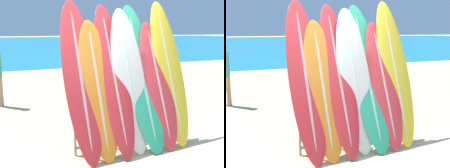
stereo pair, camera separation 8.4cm
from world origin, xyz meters
The scene contains 12 objects.
ground_plane centered at (0.00, 0.00, 0.00)m, with size 160.00×160.00×0.00m, color #CCB789.
ocean_water centered at (0.00, 38.55, 0.00)m, with size 120.00×60.00×0.01m.
surfboard_rack centered at (0.26, 0.41, 0.47)m, with size 1.88×0.04×0.88m.
surfboard_slot_0 centered at (-0.51, 0.56, 1.20)m, with size 0.53×1.29×2.39m.
surfboard_slot_1 centered at (-0.27, 0.47, 1.03)m, with size 0.53×1.07×2.07m.
surfboard_slot_2 centered at (0.02, 0.54, 1.17)m, with size 0.49×1.29×2.34m.
surfboard_slot_3 centered at (0.27, 0.50, 1.13)m, with size 0.54×0.96×2.26m.
surfboard_slot_4 centered at (0.52, 0.55, 1.17)m, with size 0.57×1.25×2.34m.
surfboard_slot_5 centered at (0.79, 0.46, 1.02)m, with size 0.52×1.03×2.04m.
surfboard_slot_6 centered at (1.04, 0.53, 1.20)m, with size 0.52×1.08×2.41m.
person_mid_beach centered at (2.31, 7.83, 0.99)m, with size 0.24×0.30×1.82m.
person_far_left centered at (1.39, 8.00, 0.84)m, with size 0.26×0.21×1.54m.
Camera 2 is at (-1.44, -3.27, 1.90)m, focal length 42.00 mm.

